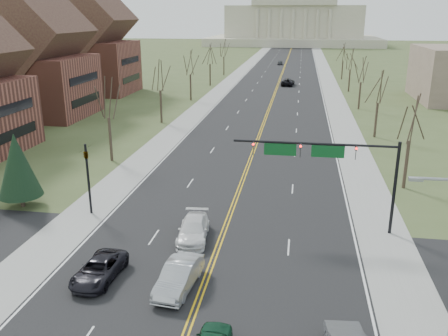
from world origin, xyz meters
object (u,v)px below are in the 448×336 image
(car_far_nb, at_px, (288,82))
(car_sb_inner_second, at_px, (193,230))
(car_sb_outer_lead, at_px, (99,269))
(signal_mast, at_px, (327,158))
(car_sb_inner_lead, at_px, (179,276))
(signal_left, at_px, (88,171))
(car_far_sb, at_px, (280,63))

(car_far_nb, bearing_deg, car_sb_inner_second, 92.07)
(car_sb_inner_second, height_order, car_far_nb, car_far_nb)
(car_sb_outer_lead, height_order, car_sb_inner_second, car_sb_inner_second)
(signal_mast, bearing_deg, car_sb_inner_lead, -131.73)
(signal_mast, bearing_deg, car_far_nb, 93.78)
(signal_left, distance_m, car_sb_inner_lead, 14.45)
(car_sb_inner_lead, xyz_separation_m, car_sb_inner_second, (-0.59, 6.62, -0.07))
(car_far_sb, bearing_deg, signal_mast, -86.07)
(car_sb_outer_lead, xyz_separation_m, car_far_nb, (8.92, 87.40, 0.13))
(car_sb_inner_second, bearing_deg, car_far_sb, 84.36)
(signal_left, xyz_separation_m, car_sb_inner_lead, (10.09, -9.93, -2.89))
(car_sb_inner_second, bearing_deg, car_sb_inner_lead, -90.41)
(car_sb_inner_second, relative_size, car_far_sb, 1.31)
(signal_mast, bearing_deg, signal_left, 180.00)
(car_sb_inner_second, bearing_deg, car_sb_outer_lead, -131.29)
(car_sb_inner_second, bearing_deg, signal_left, 155.29)
(car_far_sb, bearing_deg, car_sb_outer_lead, -92.34)
(signal_left, bearing_deg, signal_mast, -0.00)
(signal_left, distance_m, car_sb_outer_lead, 11.27)
(signal_mast, xyz_separation_m, car_sb_inner_lead, (-8.85, -9.93, -4.93))
(signal_mast, height_order, car_far_nb, signal_mast)
(car_sb_outer_lead, xyz_separation_m, car_far_sb, (4.84, 134.74, 0.00))
(car_far_nb, bearing_deg, car_sb_inner_lead, 92.69)
(car_sb_inner_lead, xyz_separation_m, car_sb_outer_lead, (-5.20, 0.23, -0.15))
(signal_mast, bearing_deg, car_far_sb, 94.21)
(signal_left, bearing_deg, car_far_nb, 79.92)
(signal_left, relative_size, car_far_nb, 1.03)
(car_sb_inner_lead, bearing_deg, signal_left, 141.19)
(signal_left, xyz_separation_m, car_far_sb, (9.74, 125.04, -3.03))
(signal_left, relative_size, car_sb_inner_second, 1.16)
(signal_left, bearing_deg, car_sb_inner_second, -19.18)
(signal_mast, xyz_separation_m, car_sb_outer_lead, (-14.05, -9.69, -5.08))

